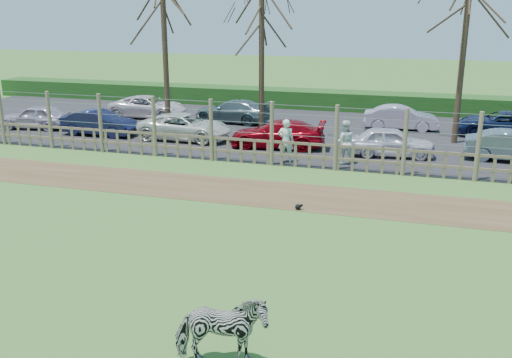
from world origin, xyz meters
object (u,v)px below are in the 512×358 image
(tree_left, at_px, (164,15))
(car_0, at_px, (35,117))
(car_2, at_px, (185,127))
(car_1, at_px, (99,123))
(visitor_b, at_px, (344,142))
(car_3, at_px, (278,134))
(zebra, at_px, (221,332))
(visitor_a, at_px, (286,141))
(car_8, at_px, (149,107))
(car_11, at_px, (401,118))
(tree_mid, at_px, (262,32))
(car_12, at_px, (502,124))
(crow, at_px, (298,207))
(car_4, at_px, (391,142))
(tree_right, at_px, (466,24))
(car_9, at_px, (232,111))

(tree_left, bearing_deg, car_0, -169.73)
(car_0, bearing_deg, car_2, 80.80)
(car_1, bearing_deg, visitor_b, -99.43)
(car_1, height_order, car_3, same)
(zebra, xyz_separation_m, car_1, (-11.94, 15.74, -0.03))
(visitor_a, distance_m, car_0, 14.00)
(car_8, distance_m, car_11, 13.68)
(tree_mid, relative_size, car_2, 1.58)
(car_8, height_order, car_12, same)
(car_1, xyz_separation_m, car_8, (0.17, 4.86, 0.00))
(visitor_a, distance_m, car_8, 12.02)
(car_11, bearing_deg, tree_mid, 109.23)
(tree_mid, relative_size, car_8, 1.58)
(crow, bearing_deg, car_0, 152.44)
(car_11, bearing_deg, car_2, 114.74)
(car_0, xyz_separation_m, car_4, (17.65, -0.60, 0.00))
(car_8, bearing_deg, tree_mid, -108.77)
(tree_right, distance_m, car_11, 5.71)
(car_11, bearing_deg, car_8, 88.60)
(tree_right, height_order, car_12, tree_right)
(tree_mid, xyz_separation_m, car_2, (-2.99, -2.40, -4.23))
(car_3, bearing_deg, car_11, 131.99)
(tree_left, bearing_deg, car_2, -42.91)
(visitor_a, relative_size, car_1, 0.47)
(car_2, xyz_separation_m, car_11, (9.48, 5.16, 0.00))
(car_8, distance_m, car_9, 4.94)
(visitor_a, distance_m, car_1, 10.07)
(crow, distance_m, car_3, 8.03)
(crow, relative_size, car_2, 0.06)
(visitor_b, height_order, car_8, visitor_b)
(visitor_b, bearing_deg, visitor_a, -5.13)
(car_4, bearing_deg, visitor_b, 130.19)
(car_2, bearing_deg, car_11, -60.58)
(car_2, xyz_separation_m, car_8, (-4.18, 4.58, 0.00))
(tree_mid, distance_m, car_2, 5.71)
(crow, bearing_deg, car_1, 146.54)
(car_2, height_order, car_9, same)
(tree_right, height_order, zebra, tree_right)
(visitor_a, relative_size, car_12, 0.40)
(tree_mid, relative_size, zebra, 4.29)
(tree_left, xyz_separation_m, car_12, (15.66, 3.51, -4.98))
(zebra, bearing_deg, car_3, -7.47)
(zebra, xyz_separation_m, car_11, (1.90, 21.18, -0.03))
(tree_mid, relative_size, car_4, 1.94)
(car_0, relative_size, car_1, 0.97)
(visitor_a, xyz_separation_m, car_8, (-9.62, 7.20, -0.26))
(tree_left, relative_size, car_11, 2.16)
(car_1, height_order, car_8, same)
(tree_right, bearing_deg, car_8, 174.06)
(car_8, bearing_deg, car_0, 135.29)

